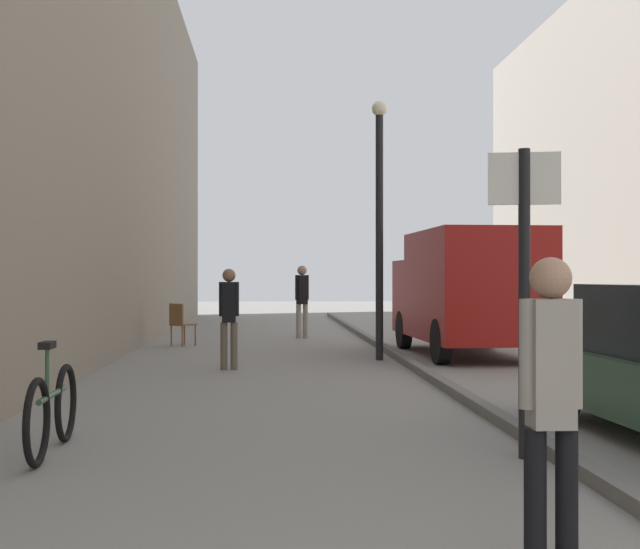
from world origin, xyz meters
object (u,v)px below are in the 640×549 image
object	(u,v)px
delivery_van	(467,289)
bicycle_leaning	(52,410)
cafe_chair_near_window	(180,321)
pedestrian_mid_block	(229,311)
lamp_post	(379,212)
pedestrian_main_foreground	(302,296)
street_sign_post	(524,274)
pedestrian_far_crossing	(551,393)

from	to	relation	value
delivery_van	bicycle_leaning	world-z (taller)	delivery_van
cafe_chair_near_window	pedestrian_mid_block	bearing A→B (deg)	-30.82
pedestrian_mid_block	lamp_post	xyz separation A→B (m)	(2.68, 1.46, 1.76)
pedestrian_main_foreground	pedestrian_mid_block	bearing A→B (deg)	58.38
pedestrian_main_foreground	street_sign_post	distance (m)	14.11
bicycle_leaning	lamp_post	bearing A→B (deg)	62.86
pedestrian_mid_block	cafe_chair_near_window	world-z (taller)	pedestrian_mid_block
pedestrian_far_crossing	lamp_post	distance (m)	11.36
pedestrian_mid_block	cafe_chair_near_window	bearing A→B (deg)	-72.57
pedestrian_mid_block	bicycle_leaning	size ratio (longest dim) A/B	0.94
lamp_post	cafe_chair_near_window	distance (m)	5.70
pedestrian_far_crossing	lamp_post	bearing A→B (deg)	-93.67
cafe_chair_near_window	delivery_van	bearing A→B (deg)	19.78
bicycle_leaning	street_sign_post	bearing A→B (deg)	-7.12
lamp_post	delivery_van	bearing A→B (deg)	23.63
bicycle_leaning	pedestrian_mid_block	bearing A→B (deg)	78.35
pedestrian_far_crossing	street_sign_post	bearing A→B (deg)	-105.12
street_sign_post	pedestrian_mid_block	bearing A→B (deg)	-57.02
delivery_van	street_sign_post	size ratio (longest dim) A/B	1.89
pedestrian_mid_block	pedestrian_far_crossing	xyz separation A→B (m)	(2.07, -9.74, -0.02)
delivery_van	cafe_chair_near_window	distance (m)	6.43
lamp_post	street_sign_post	bearing A→B (deg)	-89.21
pedestrian_far_crossing	bicycle_leaning	world-z (taller)	pedestrian_far_crossing
pedestrian_main_foreground	lamp_post	distance (m)	6.01
pedestrian_main_foreground	pedestrian_far_crossing	xyz separation A→B (m)	(0.59, -16.84, -0.11)
street_sign_post	pedestrian_far_crossing	bearing A→B (deg)	86.47
pedestrian_far_crossing	delivery_van	world-z (taller)	delivery_van
pedestrian_far_crossing	cafe_chair_near_window	xyz separation A→B (m)	(-3.37, 14.64, -0.39)
pedestrian_far_crossing	bicycle_leaning	bearing A→B (deg)	-44.99
street_sign_post	bicycle_leaning	xyz separation A→B (m)	(-4.00, 0.42, -1.16)
pedestrian_main_foreground	street_sign_post	xyz separation A→B (m)	(1.32, -14.04, 0.50)
pedestrian_far_crossing	lamp_post	size ratio (longest dim) A/B	0.34
delivery_van	lamp_post	xyz separation A→B (m)	(-1.82, -0.80, 1.44)
delivery_van	cafe_chair_near_window	world-z (taller)	delivery_van
pedestrian_main_foreground	pedestrian_far_crossing	world-z (taller)	pedestrian_main_foreground
pedestrian_main_foreground	lamp_post	bearing A→B (deg)	82.18
lamp_post	bicycle_leaning	size ratio (longest dim) A/B	2.69
pedestrian_main_foreground	street_sign_post	bearing A→B (deg)	75.52
lamp_post	pedestrian_main_foreground	bearing A→B (deg)	102.01
pedestrian_main_foreground	delivery_van	size ratio (longest dim) A/B	0.37
street_sign_post	bicycle_leaning	size ratio (longest dim) A/B	1.47
pedestrian_main_foreground	street_sign_post	world-z (taller)	street_sign_post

